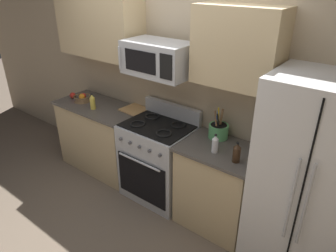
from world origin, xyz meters
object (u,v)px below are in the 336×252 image
microwave (158,58)px  bottle_soy (237,153)px  fruit_basket (82,98)px  bottle_oil (92,102)px  refrigerator (311,184)px  cutting_board (135,110)px  bottle_vinegar (215,144)px  apple_loose (73,95)px  range_oven (158,160)px  utensil_crock (218,130)px

microwave → bottle_soy: 1.20m
fruit_basket → bottle_soy: size_ratio=1.10×
bottle_oil → bottle_soy: bottle_oil is taller
bottle_soy → refrigerator: bearing=9.7°
cutting_board → bottle_vinegar: bearing=-11.6°
apple_loose → cutting_board: 0.94m
refrigerator → microwave: (-1.61, 0.04, 0.76)m
cutting_board → apple_loose: bearing=-167.2°
apple_loose → bottle_vinegar: (2.18, -0.05, 0.04)m
fruit_basket → bottle_vinegar: (2.00, -0.06, 0.04)m
fruit_basket → range_oven: bearing=1.5°
utensil_crock → cutting_board: size_ratio=1.08×
utensil_crock → bottle_vinegar: bearing=-66.8°
bottle_vinegar → bottle_oil: bearing=-179.2°
microwave → cutting_board: bearing=164.1°
microwave → bottle_oil: 1.14m
range_oven → apple_loose: size_ratio=13.71×
apple_loose → bottle_soy: bearing=-2.0°
range_oven → apple_loose: 1.50m
cutting_board → bottle_oil: (-0.43, -0.28, 0.08)m
microwave → cutting_board: 0.90m
microwave → utensil_crock: microwave is taller
bottle_vinegar → refrigerator: bearing=4.9°
refrigerator → bottle_vinegar: (-0.85, -0.07, 0.11)m
apple_loose → utensil_crock: bearing=6.0°
fruit_basket → cutting_board: bearing=15.2°
refrigerator → microwave: bearing=178.5°
microwave → bottle_soy: microwave is taller
fruit_basket → utensil_crock: bearing=6.3°
utensil_crock → bottle_oil: size_ratio=1.61×
range_oven → cutting_board: 0.69m
microwave → fruit_basket: bearing=-177.4°
range_oven → refrigerator: 1.66m
refrigerator → fruit_basket: size_ratio=8.25×
bottle_oil → bottle_soy: (1.92, -0.01, -0.00)m
refrigerator → utensil_crock: (-0.97, 0.19, 0.10)m
bottle_oil → bottle_soy: size_ratio=1.02×
utensil_crock → apple_loose: (-2.07, -0.22, -0.04)m
utensil_crock → refrigerator: bearing=-11.3°
microwave → bottle_vinegar: (0.76, -0.12, -0.66)m
refrigerator → microwave: size_ratio=2.55×
utensil_crock → bottle_vinegar: utensil_crock is taller
range_oven → utensil_crock: bearing=15.3°
range_oven → microwave: microwave is taller
bottle_oil → fruit_basket: bearing=165.1°
utensil_crock → fruit_basket: 1.89m
range_oven → cutting_board: range_oven is taller
apple_loose → bottle_soy: size_ratio=0.41×
apple_loose → cutting_board: size_ratio=0.27×
bottle_vinegar → microwave: bearing=171.3°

